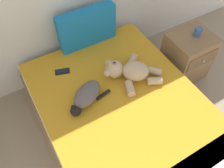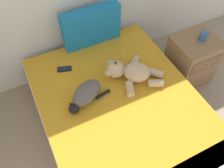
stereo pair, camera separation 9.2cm
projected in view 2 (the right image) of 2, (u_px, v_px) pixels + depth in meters
name	position (u px, v px, depth m)	size (l,w,h in m)	color
bed	(122.00, 117.00, 2.36)	(1.51, 2.04, 0.48)	olive
patterned_cushion	(91.00, 27.00, 2.54)	(0.65, 0.13, 0.43)	#1972AD
cat	(85.00, 94.00, 2.15)	(0.44, 0.34, 0.15)	#59514C
teddy_bear	(130.00, 72.00, 2.31)	(0.57, 0.49, 0.20)	tan
cell_phone	(64.00, 69.00, 2.43)	(0.16, 0.11, 0.01)	black
nightstand	(191.00, 60.00, 2.76)	(0.49, 0.46, 0.61)	olive
mug	(203.00, 36.00, 2.50)	(0.12, 0.08, 0.09)	#33598C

